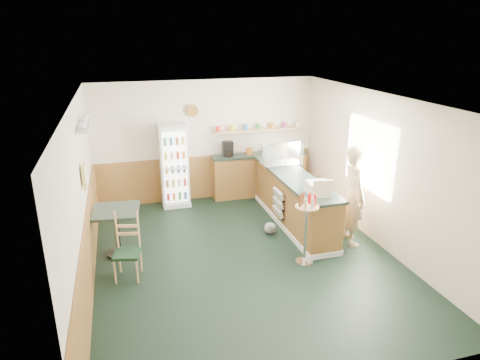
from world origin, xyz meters
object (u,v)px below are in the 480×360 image
object	(u,v)px
shopkeeper	(354,196)
cafe_table	(117,223)
condiment_stand	(306,220)
cafe_chair	(126,244)
display_case	(281,154)
drinks_fridge	(174,166)
cash_register	(318,188)

from	to	relation	value
shopkeeper	cafe_table	world-z (taller)	shopkeeper
condiment_stand	cafe_chair	size ratio (longest dim) A/B	1.13
condiment_stand	cafe_table	distance (m)	3.20
display_case	cafe_table	world-z (taller)	display_case
drinks_fridge	cash_register	world-z (taller)	drinks_fridge
display_case	cafe_table	bearing A→B (deg)	-162.08
shopkeeper	condiment_stand	distance (m)	1.22
display_case	cash_register	size ratio (longest dim) A/B	2.13
cafe_chair	shopkeeper	bearing A→B (deg)	13.57
cafe_table	drinks_fridge	bearing A→B (deg)	57.87
cash_register	cafe_chair	world-z (taller)	cash_register
condiment_stand	shopkeeper	bearing A→B (deg)	22.20
drinks_fridge	display_case	bearing A→B (deg)	-23.34
drinks_fridge	shopkeeper	distance (m)	3.92
drinks_fridge	cafe_table	bearing A→B (deg)	-122.13
drinks_fridge	cafe_table	xyz separation A→B (m)	(-1.27, -2.02, -0.31)
display_case	cafe_chair	bearing A→B (deg)	-150.80
drinks_fridge	condiment_stand	size ratio (longest dim) A/B	1.51
display_case	shopkeeper	xyz separation A→B (m)	(0.70, -1.79, -0.33)
display_case	shopkeeper	world-z (taller)	shopkeeper
drinks_fridge	cash_register	xyz separation A→B (m)	(2.13, -2.69, 0.21)
display_case	drinks_fridge	bearing A→B (deg)	156.66
display_case	cafe_chair	size ratio (longest dim) A/B	0.78
cash_register	cafe_table	bearing A→B (deg)	176.79
drinks_fridge	cafe_chair	world-z (taller)	drinks_fridge
shopkeeper	cafe_table	xyz separation A→B (m)	(-4.10, 0.69, -0.32)
shopkeeper	cash_register	bearing A→B (deg)	99.16
display_case	cash_register	xyz separation A→B (m)	(0.00, -1.77, -0.13)
shopkeeper	cafe_chair	xyz separation A→B (m)	(-3.97, -0.04, -0.36)
display_case	cash_register	world-z (taller)	display_case
condiment_stand	cafe_table	size ratio (longest dim) A/B	1.40
display_case	shopkeeper	bearing A→B (deg)	-68.65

